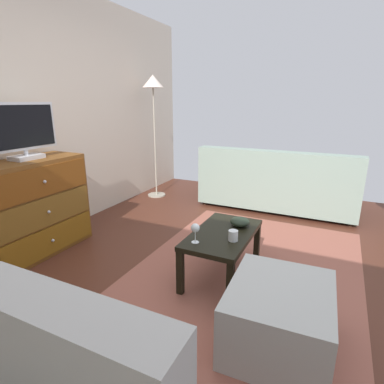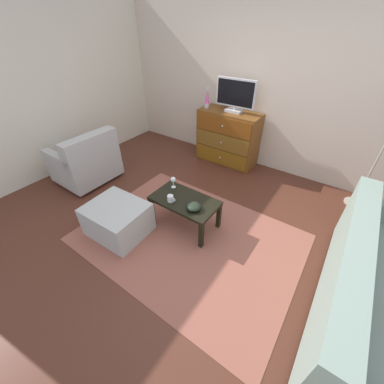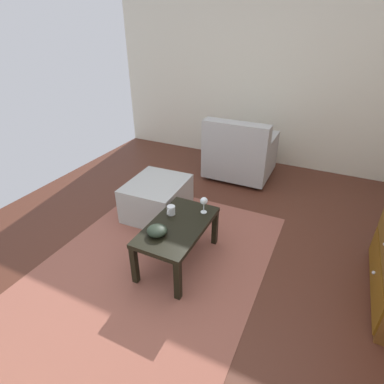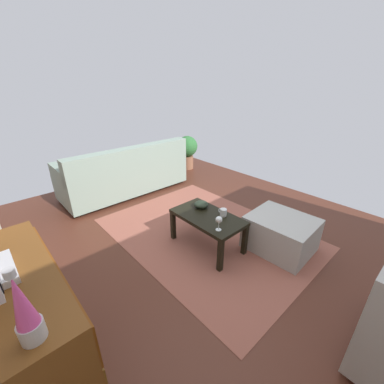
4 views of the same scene
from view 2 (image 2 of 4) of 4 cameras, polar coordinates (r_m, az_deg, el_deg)
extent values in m
cube|color=#4F271B|center=(3.23, -1.54, -7.63)|extent=(5.88, 4.73, 0.05)
cube|color=beige|center=(4.30, 16.78, 23.50)|extent=(5.88, 0.12, 2.71)
cube|color=beige|center=(4.58, -32.32, 20.50)|extent=(0.12, 4.73, 2.71)
cube|color=#925243|center=(3.01, -0.73, -10.93)|extent=(2.60, 1.90, 0.01)
cube|color=brown|center=(4.44, 8.66, 12.87)|extent=(1.08, 0.45, 0.94)
cube|color=brown|center=(4.38, 6.86, 8.39)|extent=(1.02, 0.02, 0.27)
sphere|color=silver|center=(4.36, 6.75, 8.30)|extent=(0.03, 0.03, 0.03)
cube|color=brown|center=(4.25, 7.15, 11.88)|extent=(1.02, 0.02, 0.27)
sphere|color=silver|center=(4.23, 7.03, 11.81)|extent=(0.03, 0.03, 0.03)
cube|color=brown|center=(4.13, 7.46, 15.58)|extent=(1.02, 0.02, 0.27)
sphere|color=silver|center=(4.12, 7.34, 15.52)|extent=(0.03, 0.03, 0.03)
cube|color=silver|center=(4.26, 10.10, 18.80)|extent=(0.28, 0.18, 0.04)
cylinder|color=silver|center=(4.25, 10.17, 19.38)|extent=(0.04, 0.04, 0.05)
cube|color=silver|center=(4.18, 10.55, 22.52)|extent=(0.68, 0.05, 0.43)
cube|color=black|center=(4.16, 10.38, 22.47)|extent=(0.63, 0.01, 0.38)
cylinder|color=#B7B7BC|center=(4.42, 3.64, 20.18)|extent=(0.09, 0.09, 0.08)
cone|color=#D84C99|center=(4.38, 3.72, 22.06)|extent=(0.08, 0.08, 0.22)
cylinder|color=#B7B7BC|center=(4.35, 3.79, 23.65)|extent=(0.04, 0.04, 0.03)
cube|color=black|center=(3.38, -4.95, -0.69)|extent=(0.05, 0.05, 0.37)
cube|color=black|center=(3.04, 6.50, -5.79)|extent=(0.05, 0.05, 0.37)
cube|color=black|center=(3.15, -9.65, -4.37)|extent=(0.05, 0.05, 0.37)
cube|color=black|center=(2.79, 2.24, -10.46)|extent=(0.05, 0.05, 0.37)
cube|color=black|center=(2.93, -1.80, -2.10)|extent=(0.84, 0.47, 0.04)
cylinder|color=silver|center=(3.14, -4.50, 1.23)|extent=(0.06, 0.06, 0.00)
cylinder|color=silver|center=(3.11, -4.54, 1.94)|extent=(0.01, 0.01, 0.09)
sphere|color=silver|center=(3.07, -4.60, 3.06)|extent=(0.07, 0.07, 0.07)
cylinder|color=silver|center=(2.88, -5.25, -1.57)|extent=(0.08, 0.08, 0.08)
torus|color=silver|center=(2.85, -4.48, -1.87)|extent=(0.05, 0.01, 0.05)
ellipsoid|color=black|center=(2.75, 0.38, -3.53)|extent=(0.17, 0.17, 0.08)
cylinder|color=#332319|center=(3.52, 32.15, -9.15)|extent=(0.05, 0.05, 0.05)
cube|color=gray|center=(2.73, 38.05, -20.75)|extent=(0.85, 2.10, 0.41)
cube|color=gray|center=(2.38, 34.25, -12.90)|extent=(0.20, 2.10, 0.40)
cylinder|color=#332319|center=(4.81, -22.38, 6.43)|extent=(0.05, 0.05, 0.05)
cylinder|color=#332319|center=(4.54, -29.42, 2.42)|extent=(0.05, 0.05, 0.05)
cylinder|color=#332319|center=(4.33, -17.44, 4.22)|extent=(0.05, 0.05, 0.05)
cylinder|color=#332319|center=(4.03, -25.00, -0.40)|extent=(0.05, 0.05, 0.05)
cube|color=#AAA9A7|center=(4.31, -24.22, 5.55)|extent=(0.80, 0.87, 0.35)
cube|color=#AAA9A7|center=(3.90, -23.20, 9.39)|extent=(0.20, 0.87, 0.45)
cube|color=#AAA9A7|center=(4.36, -21.14, 10.87)|extent=(0.76, 0.12, 0.20)
cube|color=#AAA9A7|center=(4.05, -29.44, 6.47)|extent=(0.76, 0.12, 0.20)
cube|color=#A9ABA7|center=(3.10, -17.51, -6.32)|extent=(0.73, 0.63, 0.41)
cylinder|color=#A59E8C|center=(4.25, 34.63, -2.20)|extent=(0.28, 0.28, 0.02)
cylinder|color=#A59E8C|center=(3.89, 38.81, 7.45)|extent=(0.02, 0.02, 1.64)
camera|label=1|loc=(3.88, -40.60, 17.21)|focal=28.92mm
camera|label=3|loc=(2.93, 48.72, 20.35)|focal=28.41mm
camera|label=4|loc=(4.74, -6.35, 31.58)|focal=23.06mm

